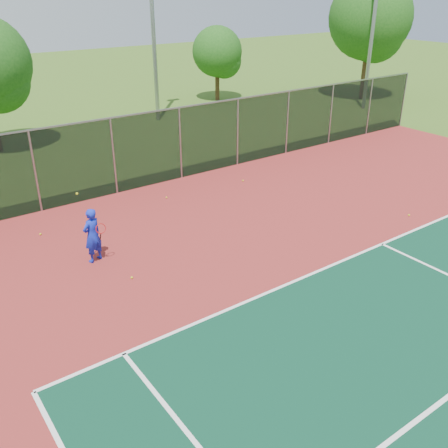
% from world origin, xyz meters
% --- Properties ---
extents(ground, '(120.00, 120.00, 0.00)m').
position_xyz_m(ground, '(0.00, 0.00, 0.00)').
color(ground, '#365B1A').
rests_on(ground, ground).
extents(court_apron, '(30.00, 20.00, 0.02)m').
position_xyz_m(court_apron, '(0.00, 2.00, 0.01)').
color(court_apron, maroon).
rests_on(court_apron, ground).
extents(fence_back, '(30.00, 0.06, 3.03)m').
position_xyz_m(fence_back, '(0.00, 12.00, 1.56)').
color(fence_back, black).
rests_on(fence_back, court_apron).
extents(tennis_player, '(0.72, 0.71, 2.23)m').
position_xyz_m(tennis_player, '(-5.85, 7.37, 0.87)').
color(tennis_player, '#1426BC').
rests_on(tennis_player, court_apron).
extents(practice_ball_0, '(0.07, 0.07, 0.07)m').
position_xyz_m(practice_ball_0, '(-6.66, 10.03, 0.06)').
color(practice_ball_0, gold).
rests_on(practice_ball_0, court_apron).
extents(practice_ball_1, '(0.07, 0.07, 0.07)m').
position_xyz_m(practice_ball_1, '(4.54, 3.83, 0.06)').
color(practice_ball_1, gold).
rests_on(practice_ball_1, court_apron).
extents(practice_ball_2, '(0.07, 0.07, 0.07)m').
position_xyz_m(practice_ball_2, '(1.85, 10.07, 0.06)').
color(practice_ball_2, gold).
rests_on(practice_ball_2, court_apron).
extents(practice_ball_3, '(0.07, 0.07, 0.07)m').
position_xyz_m(practice_ball_3, '(-5.42, 5.79, 0.06)').
color(practice_ball_3, gold).
rests_on(practice_ball_3, court_apron).
extents(practice_ball_4, '(0.07, 0.07, 0.07)m').
position_xyz_m(practice_ball_4, '(-1.69, 10.34, 0.06)').
color(practice_ball_4, gold).
rests_on(practice_ball_4, court_apron).
extents(tree_back_mid, '(3.44, 3.44, 5.06)m').
position_xyz_m(tree_back_mid, '(10.61, 24.22, 3.17)').
color(tree_back_mid, '#382414').
rests_on(tree_back_mid, ground).
extents(tree_back_right, '(5.67, 5.67, 8.32)m').
position_xyz_m(tree_back_right, '(19.43, 18.52, 5.22)').
color(tree_back_right, '#382414').
rests_on(tree_back_right, ground).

